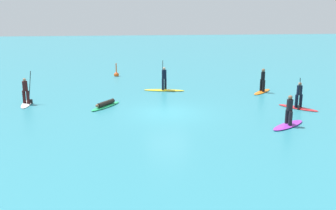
# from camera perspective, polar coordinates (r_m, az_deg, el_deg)

# --- Properties ---
(ground_plane) EXTENTS (120.00, 120.00, 0.00)m
(ground_plane) POSITION_cam_1_polar(r_m,az_deg,el_deg) (23.79, 0.00, -1.16)
(ground_plane) COLOR teal
(ground_plane) RESTS_ON ground
(surfer_on_orange_board) EXTENTS (2.12, 2.20, 1.82)m
(surfer_on_orange_board) POSITION_cam_1_polar(r_m,az_deg,el_deg) (30.06, 13.74, 2.81)
(surfer_on_orange_board) COLOR orange
(surfer_on_orange_board) RESTS_ON ground_plane
(surfer_on_purple_board) EXTENTS (2.62, 2.22, 1.74)m
(surfer_on_purple_board) POSITION_cam_1_polar(r_m,az_deg,el_deg) (22.16, 17.35, -1.96)
(surfer_on_purple_board) COLOR purple
(surfer_on_purple_board) RESTS_ON ground_plane
(surfer_on_white_board) EXTENTS (0.79, 2.47, 2.24)m
(surfer_on_white_board) POSITION_cam_1_polar(r_m,az_deg,el_deg) (27.37, -20.19, 1.24)
(surfer_on_white_board) COLOR white
(surfer_on_white_board) RESTS_ON ground_plane
(surfer_on_red_board) EXTENTS (2.25, 2.37, 2.10)m
(surfer_on_red_board) POSITION_cam_1_polar(r_m,az_deg,el_deg) (26.06, 18.69, 0.61)
(surfer_on_red_board) COLOR red
(surfer_on_red_board) RESTS_ON ground_plane
(surfer_on_green_board) EXTENTS (2.06, 2.60, 0.40)m
(surfer_on_green_board) POSITION_cam_1_polar(r_m,az_deg,el_deg) (25.44, -9.21, 0.02)
(surfer_on_green_board) COLOR #23B266
(surfer_on_green_board) RESTS_ON ground_plane
(surfer_on_yellow_board) EXTENTS (3.21, 1.26, 2.32)m
(surfer_on_yellow_board) POSITION_cam_1_polar(r_m,az_deg,el_deg) (29.75, -0.57, 3.06)
(surfer_on_yellow_board) COLOR yellow
(surfer_on_yellow_board) RESTS_ON ground_plane
(marker_buoy) EXTENTS (0.47, 0.47, 1.31)m
(marker_buoy) POSITION_cam_1_polar(r_m,az_deg,el_deg) (36.18, -7.61, 4.50)
(marker_buoy) COLOR #E55119
(marker_buoy) RESTS_ON ground_plane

